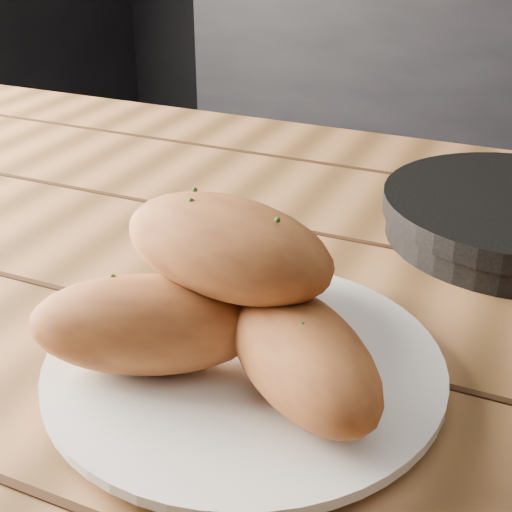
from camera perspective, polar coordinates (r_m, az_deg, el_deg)
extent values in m
cube|color=#9E673B|center=(0.66, 2.02, -3.25)|extent=(1.50, 0.91, 0.04)
cylinder|color=brown|center=(1.42, -17.56, -4.07)|extent=(0.07, 0.07, 0.71)
cylinder|color=white|center=(0.52, -0.91, -9.18)|extent=(0.26, 0.26, 0.01)
cylinder|color=white|center=(0.52, -0.92, -8.46)|extent=(0.28, 0.28, 0.01)
ellipsoid|color=#BA6C33|center=(0.49, -8.76, -5.42)|extent=(0.18, 0.13, 0.07)
ellipsoid|color=#BA6C33|center=(0.46, 3.57, -7.84)|extent=(0.16, 0.15, 0.07)
ellipsoid|color=#BA6C33|center=(0.54, 1.09, -1.82)|extent=(0.11, 0.16, 0.07)
ellipsoid|color=#BA6C33|center=(0.47, -2.41, 0.68)|extent=(0.16, 0.09, 0.07)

